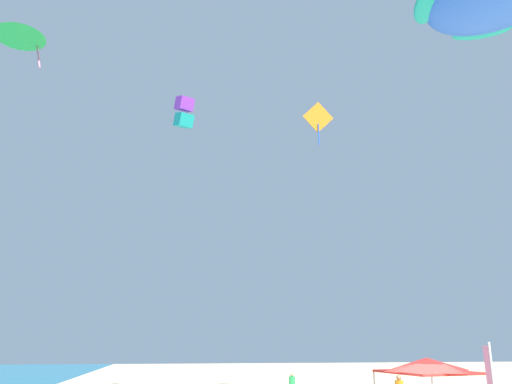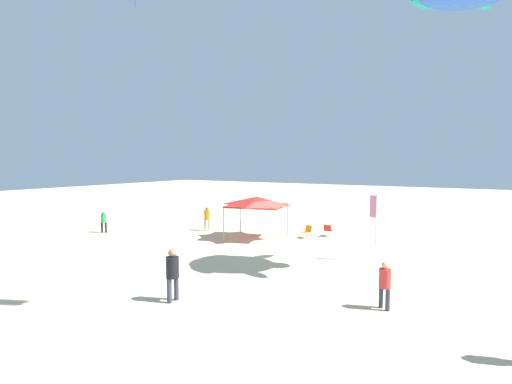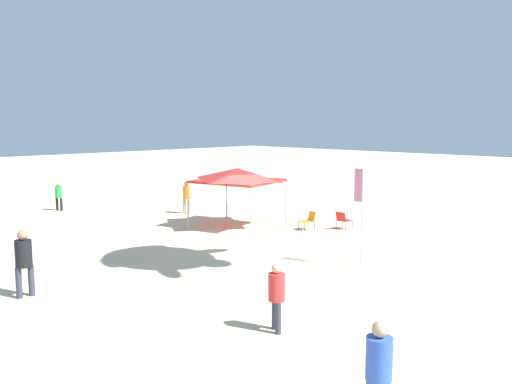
# 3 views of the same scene
# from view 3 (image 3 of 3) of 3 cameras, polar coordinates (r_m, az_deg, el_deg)

# --- Properties ---
(ground) EXTENTS (120.00, 120.00, 0.10)m
(ground) POSITION_cam_3_polar(r_m,az_deg,el_deg) (22.95, -0.53, -4.74)
(ground) COLOR beige
(canopy_tent) EXTENTS (4.09, 3.86, 2.74)m
(canopy_tent) POSITION_cam_3_polar(r_m,az_deg,el_deg) (24.27, -1.98, 1.81)
(canopy_tent) COLOR #B7B7BC
(canopy_tent) RESTS_ON ground
(folding_chair_left_of_tent) EXTENTS (0.55, 0.63, 0.82)m
(folding_chair_left_of_tent) POSITION_cam_3_polar(r_m,az_deg,el_deg) (24.32, 9.32, -2.88)
(folding_chair_left_of_tent) COLOR black
(folding_chair_left_of_tent) RESTS_ON ground
(folding_chair_right_of_tent) EXTENTS (0.68, 0.75, 0.82)m
(folding_chair_right_of_tent) POSITION_cam_3_polar(r_m,az_deg,el_deg) (24.02, 5.69, -2.95)
(folding_chair_right_of_tent) COLOR black
(folding_chair_right_of_tent) RESTS_ON ground
(banner_flag) EXTENTS (0.36, 0.06, 3.41)m
(banner_flag) POSITION_cam_3_polar(r_m,az_deg,el_deg) (17.83, 11.20, -1.57)
(banner_flag) COLOR silver
(banner_flag) RESTS_ON ground
(person_far_stroller) EXTENTS (0.39, 0.37, 1.57)m
(person_far_stroller) POSITION_cam_3_polar(r_m,az_deg,el_deg) (30.92, -20.45, -0.20)
(person_far_stroller) COLOR black
(person_far_stroller) RESTS_ON ground
(person_near_umbrella) EXTENTS (0.39, 0.39, 1.63)m
(person_near_umbrella) POSITION_cam_3_polar(r_m,az_deg,el_deg) (12.43, 2.23, -10.65)
(person_near_umbrella) COLOR #33384C
(person_near_umbrella) RESTS_ON ground
(person_by_tent) EXTENTS (0.45, 0.51, 1.89)m
(person_by_tent) POSITION_cam_3_polar(r_m,az_deg,el_deg) (16.06, -23.70, -6.51)
(person_by_tent) COLOR #33384C
(person_by_tent) RESTS_ON ground
(person_kite_handler) EXTENTS (0.47, 0.42, 1.77)m
(person_kite_handler) POSITION_cam_3_polar(r_m,az_deg,el_deg) (8.97, 13.08, -17.74)
(person_kite_handler) COLOR brown
(person_kite_handler) RESTS_ON ground
(person_beachcomber) EXTENTS (0.44, 0.42, 1.75)m
(person_beachcomber) POSITION_cam_3_polar(r_m,az_deg,el_deg) (28.21, -7.45, -0.26)
(person_beachcomber) COLOR #C6B28C
(person_beachcomber) RESTS_ON ground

